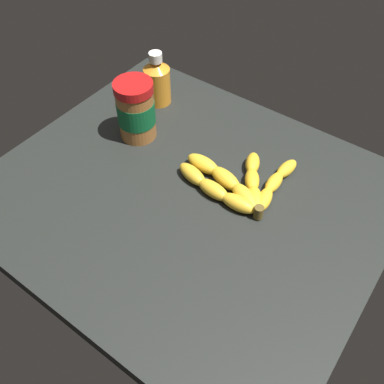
{
  "coord_description": "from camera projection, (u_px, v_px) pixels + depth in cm",
  "views": [
    {
      "loc": [
        37.49,
        -49.16,
        70.23
      ],
      "look_at": [
        3.37,
        -2.58,
        4.45
      ],
      "focal_mm": 40.12,
      "sensor_mm": 36.0,
      "label": 1
    }
  ],
  "objects": [
    {
      "name": "ground_plane",
      "position": [
        187.0,
        197.0,
        0.95
      ],
      "size": [
        83.31,
        72.02,
        3.76
      ],
      "primitive_type": "cube",
      "color": "black"
    },
    {
      "name": "banana_bunch",
      "position": [
        237.0,
        183.0,
        0.93
      ],
      "size": [
        22.79,
        20.48,
        3.54
      ],
      "color": "gold",
      "rests_on": "ground_plane"
    },
    {
      "name": "peanut_butter_jar",
      "position": [
        136.0,
        110.0,
        1.0
      ],
      "size": [
        9.13,
        9.13,
        14.91
      ],
      "color": "#9E602D",
      "rests_on": "ground_plane"
    },
    {
      "name": "honey_bottle",
      "position": [
        157.0,
        81.0,
        1.1
      ],
      "size": [
        6.79,
        6.79,
        14.27
      ],
      "color": "orange",
      "rests_on": "ground_plane"
    }
  ]
}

